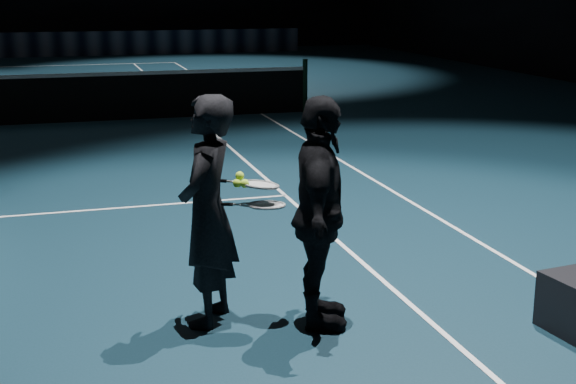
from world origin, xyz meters
name	(u,v)px	position (x,y,z in m)	size (l,w,h in m)	color
net_post_right	(305,86)	(6.40, 0.00, 0.55)	(0.10, 0.10, 1.10)	black
sponsor_backdrop	(9,45)	(0.00, 15.50, 0.45)	(22.00, 0.15, 0.90)	black
player_a	(208,212)	(2.46, -9.94, 0.89)	(0.65, 0.43, 1.78)	black
player_b	(320,214)	(3.26, -10.24, 0.89)	(1.05, 0.44, 1.78)	black
racket_lower	(267,205)	(2.89, -10.10, 0.95)	(0.68, 0.22, 0.03)	black
racket_upper	(260,185)	(2.85, -10.05, 1.10)	(0.68, 0.22, 0.03)	black
tennis_balls	(241,181)	(2.71, -10.03, 1.13)	(0.12, 0.10, 0.12)	#C6F032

